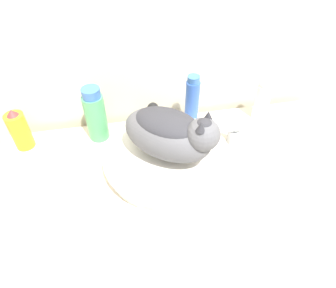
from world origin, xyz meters
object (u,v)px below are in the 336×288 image
Objects in this scene: lotion_bottle_white at (263,98)px; cream_tube at (95,231)px; cat at (171,132)px; shampoo_bottle_tall at (192,103)px; faucet at (233,130)px; mouthwash_bottle at (96,115)px; spray_bottle_trigger at (20,130)px; deodorant_stick at (153,117)px.

cream_tube is at bearing -148.03° from lotion_bottle_white.
cat is 1.75× the size of shampoo_bottle_tall.
mouthwash_bottle is at bearing -25.83° from faucet.
cat is at bearing 1.90° from faucet.
mouthwash_bottle is 0.62m from lotion_bottle_white.
mouthwash_bottle reaches higher than lotion_bottle_white.
cat is 2.36× the size of spray_bottle_trigger.
spray_bottle_trigger is (-0.71, 0.14, -0.00)m from faucet.
spray_bottle_trigger is at bearing 120.98° from cream_tube.
shampoo_bottle_tall is 0.15m from deodorant_stick.
spray_bottle_trigger is (-0.49, 0.18, -0.07)m from cat.
shampoo_bottle_tall reaches higher than faucet.
deodorant_stick is 0.74× the size of cream_tube.
faucet is (0.22, 0.04, -0.06)m from cat.
lotion_bottle_white is at bearing 0.00° from spray_bottle_trigger.
lotion_bottle_white is 0.88m from spray_bottle_trigger.
faucet is at bearing -11.11° from spray_bottle_trigger.
mouthwash_bottle is 0.26m from spray_bottle_trigger.
cream_tube is at bearing -92.91° from mouthwash_bottle.
deodorant_stick is (0.20, 0.00, -0.04)m from mouthwash_bottle.
cat is 0.53m from spray_bottle_trigger.
faucet is at bearing -140.21° from lotion_bottle_white.
shampoo_bottle_tall is 1.35× the size of spray_bottle_trigger.
shampoo_bottle_tall is (-0.28, -0.00, 0.01)m from lotion_bottle_white.
shampoo_bottle_tall is 1.76× the size of deodorant_stick.
spray_bottle_trigger is at bearing 180.00° from shampoo_bottle_tall.
faucet reaches higher than deodorant_stick.
cream_tube is (-0.36, -0.40, -0.09)m from shampoo_bottle_tall.
mouthwash_bottle reaches higher than spray_bottle_trigger.
lotion_bottle_white is 1.13× the size of spray_bottle_trigger.
shampoo_bottle_tall is (0.34, 0.00, 0.00)m from mouthwash_bottle.
lotion_bottle_white is at bearing 31.97° from cream_tube.
lotion_bottle_white is 0.28m from shampoo_bottle_tall.
deodorant_stick is (0.46, -0.00, -0.01)m from spray_bottle_trigger.
faucet is at bearing -17.19° from mouthwash_bottle.
lotion_bottle_white reaches higher than deodorant_stick.
spray_bottle_trigger is at bearing -162.66° from cat.
lotion_bottle_white reaches higher than cream_tube.
cream_tube is (-0.64, -0.40, -0.08)m from lotion_bottle_white.
faucet is 0.18m from shampoo_bottle_tall.
lotion_bottle_white is 1.47× the size of deodorant_stick.
shampoo_bottle_tall is 1.30× the size of cream_tube.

